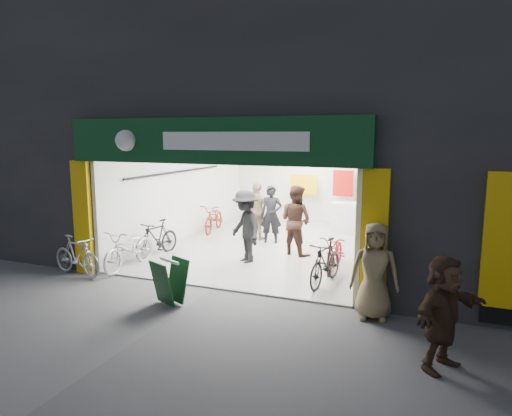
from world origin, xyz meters
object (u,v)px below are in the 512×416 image
Objects in this scene: pedestrian_near at (374,271)px; sandwich_board at (170,280)px; bike_left_front at (130,249)px; bike_right_front at (326,263)px; parked_bike at (77,256)px.

pedestrian_near is 2.02× the size of sandwich_board.
pedestrian_near is (5.80, -0.90, 0.36)m from bike_left_front.
bike_right_front is 0.96× the size of pedestrian_near.
sandwich_board is (2.15, -1.64, -0.02)m from bike_left_front.
bike_left_front is 1.20× the size of parked_bike.
parked_bike is at bearing -156.53° from bike_right_front.
bike_left_front reaches higher than sandwich_board.
pedestrian_near is (6.56, 0.00, 0.39)m from parked_bike.
bike_right_front is (4.62, 0.52, 0.01)m from bike_left_front.
pedestrian_near is at bearing -9.86° from bike_left_front.
parked_bike reaches higher than sandwich_board.
sandwich_board is (2.92, -0.74, 0.00)m from parked_bike.
bike_right_front reaches higher than sandwich_board.
sandwich_board is (-3.65, -0.74, -0.39)m from pedestrian_near.
pedestrian_near reaches higher than sandwich_board.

